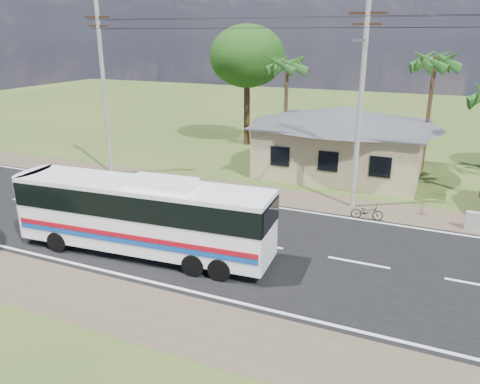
# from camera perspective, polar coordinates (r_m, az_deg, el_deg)

# --- Properties ---
(ground) EXTENTS (120.00, 120.00, 0.00)m
(ground) POSITION_cam_1_polar(r_m,az_deg,el_deg) (20.93, 1.98, -6.37)
(ground) COLOR #334B1B
(ground) RESTS_ON ground
(road) EXTENTS (120.00, 16.00, 0.03)m
(road) POSITION_cam_1_polar(r_m,az_deg,el_deg) (20.93, 1.98, -6.35)
(road) COLOR black
(road) RESTS_ON ground
(house) EXTENTS (12.40, 10.00, 5.00)m
(house) POSITION_cam_1_polar(r_m,az_deg,el_deg) (31.82, 12.48, 7.04)
(house) COLOR tan
(house) RESTS_ON ground
(utility_poles) EXTENTS (32.80, 2.22, 11.00)m
(utility_poles) POSITION_cam_1_polar(r_m,az_deg,el_deg) (24.69, 13.73, 11.00)
(utility_poles) COLOR #9E9E99
(utility_poles) RESTS_ON ground
(palm_mid) EXTENTS (2.80, 2.80, 8.20)m
(palm_mid) POSITION_cam_1_polar(r_m,az_deg,el_deg) (33.20, 22.70, 14.43)
(palm_mid) COLOR #47301E
(palm_mid) RESTS_ON ground
(palm_far) EXTENTS (2.80, 2.80, 7.70)m
(palm_far) POSITION_cam_1_polar(r_m,az_deg,el_deg) (35.43, 5.77, 15.14)
(palm_far) COLOR #47301E
(palm_far) RESTS_ON ground
(tree_behind_house) EXTENTS (6.00, 6.00, 9.61)m
(tree_behind_house) POSITION_cam_1_polar(r_m,az_deg,el_deg) (38.67, 0.88, 16.18)
(tree_behind_house) COLOR #47301E
(tree_behind_house) RESTS_ON ground
(coach_bus) EXTENTS (11.11, 3.11, 3.41)m
(coach_bus) POSITION_cam_1_polar(r_m,az_deg,el_deg) (19.70, -11.75, -2.28)
(coach_bus) COLOR white
(coach_bus) RESTS_ON ground
(motorcycle) EXTENTS (1.65, 0.80, 0.83)m
(motorcycle) POSITION_cam_1_polar(r_m,az_deg,el_deg) (24.27, 15.23, -2.35)
(motorcycle) COLOR black
(motorcycle) RESTS_ON ground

